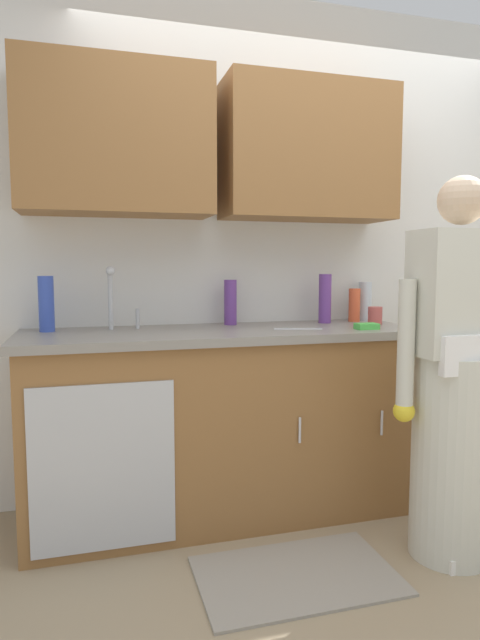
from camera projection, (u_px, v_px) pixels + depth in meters
name	position (u px, v px, depth m)	size (l,w,h in m)	color
ground_plane	(393.00, 568.00, 2.23)	(9.00, 9.00, 0.00)	#998466
kitchen_wall_with_uppers	(282.00, 226.00, 3.00)	(4.80, 0.44, 2.70)	silver
counter_cabinet	(223.00, 426.00, 2.70)	(1.90, 0.62, 0.90)	brown
countertop	(224.00, 333.00, 2.66)	(1.96, 0.66, 0.04)	gray
sink	(121.00, 336.00, 2.53)	(0.50, 0.36, 0.35)	#B7BABF
person_at_sink	(455.00, 399.00, 2.27)	(0.55, 0.34, 1.62)	white
floor_mat	(297.00, 576.00, 2.17)	(0.80, 0.50, 0.01)	gray
bottle_water_short	(325.00, 299.00, 2.95)	(0.07, 0.07, 0.27)	#66388C
bottle_soap	(365.00, 301.00, 3.10)	(0.07, 0.07, 0.22)	silver
bottle_dish_liquid	(46.00, 304.00, 2.55)	(0.07, 0.07, 0.27)	#334CB2
bottle_water_tall	(230.00, 302.00, 2.86)	(0.07, 0.07, 0.24)	#66388C
bottle_cleaner_spray	(354.00, 305.00, 3.03)	(0.07, 0.07, 0.19)	#E05933
cup_by_sink	(375.00, 316.00, 2.89)	(0.08, 0.08, 0.09)	#B24C47
knife_on_counter	(298.00, 329.00, 2.66)	(0.24, 0.02, 0.01)	silver
sponge	(367.00, 326.00, 2.66)	(0.11, 0.07, 0.03)	#4CBF4C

